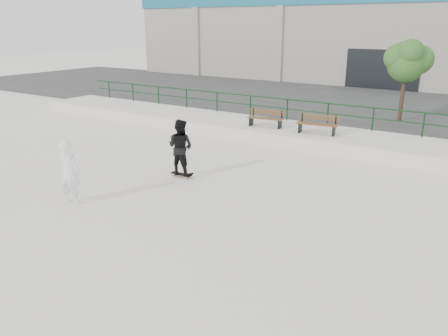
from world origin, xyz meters
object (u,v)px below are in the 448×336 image
Objects in this scene: standing_skater at (180,147)px; seated_skater at (69,172)px; skateboard at (181,174)px; bench_right at (317,124)px; tree at (408,60)px; bench_left at (266,118)px.

standing_skater reaches higher than seated_skater.
standing_skater is at bearing 179.45° from skateboard.
standing_skater is at bearing -117.69° from bench_right.
bench_right is 2.24× the size of skateboard.
tree reaches higher than bench_right.
bench_left is at bearing -135.54° from tree.
seated_skater is (-5.81, -14.39, -2.38)m from tree.
bench_left is 0.90× the size of seated_skater.
standing_skater reaches higher than bench_right.
bench_right reaches higher than bench_left.
standing_skater is (-4.62, -10.89, -2.29)m from tree.
seated_skater is (-1.19, -3.50, 0.86)m from skateboard.
skateboard is (0.12, -6.24, -0.80)m from bench_left.
seated_skater is at bearing -117.26° from bench_right.
bench_right is 6.67m from standing_skater.
bench_left is 6.29m from skateboard.
standing_skater is 3.70m from seated_skater.
bench_left is at bearing 173.06° from bench_right.
seated_skater is at bearing 67.42° from standing_skater.
standing_skater reaches higher than bench_left.
skateboard is (-4.62, -10.89, -3.24)m from tree.
tree is (4.74, 4.65, 2.44)m from bench_left.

